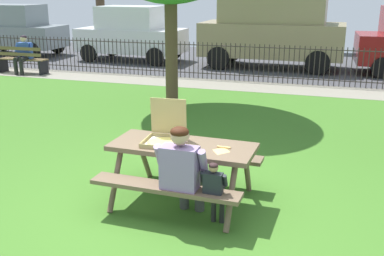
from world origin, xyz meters
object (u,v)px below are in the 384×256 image
at_px(pizza_slice_on_table, 222,150).
at_px(parked_car_far_left, 15,30).
at_px(adult_at_table, 183,169).
at_px(parked_car_center, 272,29).
at_px(picnic_table_foreground, 183,157).
at_px(pizza_box_open, 165,134).
at_px(child_at_table, 215,188).
at_px(person_on_park_bench, 23,53).
at_px(park_bench_left, 22,60).
at_px(parked_car_left, 131,33).

relative_size(pizza_slice_on_table, parked_car_far_left, 0.06).
height_order(adult_at_table, parked_car_center, parked_car_center).
bearing_deg(picnic_table_foreground, parked_car_far_left, 134.90).
bearing_deg(parked_car_center, pizza_slice_on_table, -85.24).
bearing_deg(pizza_slice_on_table, pizza_box_open, 173.14).
bearing_deg(child_at_table, person_on_park_bench, 136.77).
xyz_separation_m(pizza_box_open, child_at_table, (0.81, -0.58, -0.37)).
relative_size(child_at_table, park_bench_left, 0.51).
bearing_deg(parked_car_far_left, picnic_table_foreground, -45.10).
height_order(child_at_table, parked_car_center, parked_car_center).
distance_m(parked_car_far_left, parked_car_center, 10.23).
xyz_separation_m(parked_car_far_left, parked_car_left, (5.07, -0.00, 0.00)).
bearing_deg(parked_car_far_left, adult_at_table, -45.98).
relative_size(park_bench_left, parked_car_center, 0.34).
height_order(pizza_box_open, parked_car_far_left, parked_car_far_left).
bearing_deg(parked_car_center, parked_car_far_left, 180.00).
bearing_deg(parked_car_left, parked_car_far_left, 180.00).
xyz_separation_m(adult_at_table, parked_car_center, (-0.54, 11.14, 0.65)).
height_order(pizza_slice_on_table, park_bench_left, park_bench_left).
distance_m(pizza_slice_on_table, child_at_table, 0.56).
relative_size(picnic_table_foreground, child_at_table, 2.26).
height_order(adult_at_table, child_at_table, adult_at_table).
relative_size(pizza_slice_on_table, parked_car_center, 0.05).
xyz_separation_m(pizza_box_open, adult_at_table, (0.41, -0.54, -0.21)).
relative_size(pizza_slice_on_table, person_on_park_bench, 0.20).
bearing_deg(parked_car_center, parked_car_left, -180.00).
height_order(parked_car_left, parked_car_center, parked_car_center).
relative_size(pizza_slice_on_table, parked_car_left, 0.06).
bearing_deg(park_bench_left, child_at_table, -42.93).
bearing_deg(adult_at_table, picnic_table_foreground, 108.34).
distance_m(picnic_table_foreground, park_bench_left, 10.59).
distance_m(pizza_box_open, adult_at_table, 0.71).
xyz_separation_m(adult_at_table, person_on_park_bench, (-7.87, 7.72, 0.00)).
bearing_deg(picnic_table_foreground, parked_car_center, 92.02).
bearing_deg(parked_car_far_left, parked_car_left, -0.00).
height_order(person_on_park_bench, parked_car_far_left, parked_car_far_left).
xyz_separation_m(pizza_slice_on_table, park_bench_left, (-8.29, 7.26, -0.36)).
height_order(child_at_table, parked_car_left, parked_car_left).
height_order(picnic_table_foreground, pizza_box_open, pizza_box_open).
bearing_deg(picnic_table_foreground, parked_car_left, 117.49).
bearing_deg(parked_car_center, child_at_table, -85.22).
bearing_deg(adult_at_table, parked_car_left, 117.10).
bearing_deg(adult_at_table, parked_car_center, 92.79).
xyz_separation_m(picnic_table_foreground, adult_at_table, (0.17, -0.51, 0.06)).
relative_size(parked_car_far_left, parked_car_center, 0.83).
bearing_deg(park_bench_left, parked_car_center, 24.93).
bearing_deg(parked_car_far_left, child_at_table, -45.07).
height_order(pizza_box_open, parked_car_center, parked_car_center).
height_order(picnic_table_foreground, person_on_park_bench, person_on_park_bench).
height_order(pizza_slice_on_table, parked_car_left, parked_car_left).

